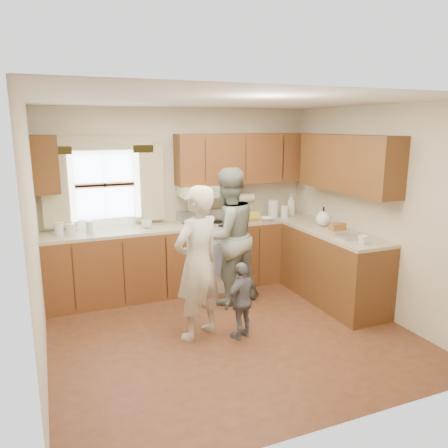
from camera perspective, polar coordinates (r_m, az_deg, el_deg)
name	(u,v)px	position (r m, az deg, el deg)	size (l,w,h in m)	color
room	(230,223)	(4.61, 0.74, 0.10)	(3.80, 3.80, 3.80)	#4D2718
kitchen_fixtures	(240,233)	(5.91, 2.12, -1.20)	(3.80, 2.25, 2.15)	#4A280F
stove	(209,255)	(6.21, -1.93, -4.06)	(0.76, 0.67, 1.07)	silver
woman_left	(197,263)	(4.65, -3.49, -5.16)	(0.61, 0.40, 1.67)	beige
woman_right	(227,236)	(5.59, 0.41, -1.60)	(0.85, 0.66, 1.75)	#2B4739
child	(242,300)	(4.76, 2.41, -9.93)	(0.50, 0.21, 0.85)	slate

